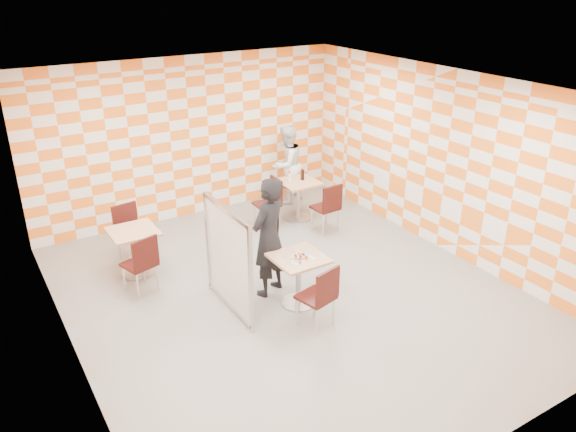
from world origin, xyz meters
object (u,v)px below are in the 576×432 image
object	(u,v)px
chair_second_side	(271,199)
chair_second_front	(328,204)
chair_empty_far	(129,228)
man_white	(287,165)
soda_bottle	(302,175)
chair_empty_near	(142,260)
partition	(228,259)
second_table	(298,193)
man_dark	(269,237)
main_table	(299,272)
chair_main_front	(321,293)
sport_bottle	(289,177)
empty_table	(135,245)

from	to	relation	value
chair_second_side	chair_second_front	bearing A→B (deg)	-46.93
chair_empty_far	man_white	size ratio (longest dim) A/B	0.58
soda_bottle	man_white	bearing A→B (deg)	80.23
chair_empty_near	partition	bearing A→B (deg)	-49.80
chair_second_front	second_table	bearing A→B (deg)	98.71
second_table	man_dark	size ratio (longest dim) A/B	0.42
main_table	chair_second_side	size ratio (longest dim) A/B	0.81
partition	soda_bottle	xyz separation A→B (m)	(2.61, 2.17, 0.06)
chair_main_front	chair_second_front	world-z (taller)	same
man_white	soda_bottle	xyz separation A→B (m)	(-0.14, -0.79, 0.06)
chair_second_side	sport_bottle	bearing A→B (deg)	14.91
partition	chair_empty_near	bearing A→B (deg)	130.20
second_table	chair_second_side	world-z (taller)	chair_second_side
chair_main_front	chair_empty_far	distance (m)	3.62
man_dark	soda_bottle	size ratio (longest dim) A/B	7.74
main_table	soda_bottle	xyz separation A→B (m)	(1.72, 2.55, 0.34)
chair_second_front	chair_main_front	bearing A→B (deg)	-127.26
partition	second_table	bearing A→B (deg)	40.53
soda_bottle	man_dark	bearing A→B (deg)	-132.87
chair_main_front	chair_second_front	xyz separation A→B (m)	(1.81, 2.38, 0.00)
empty_table	soda_bottle	bearing A→B (deg)	8.56
chair_main_front	man_dark	bearing A→B (deg)	94.98
chair_empty_near	man_white	bearing A→B (deg)	28.04
second_table	chair_empty_near	bearing A→B (deg)	-161.94
man_white	sport_bottle	world-z (taller)	man_white
chair_empty_near	sport_bottle	distance (m)	3.46
chair_empty_near	chair_second_side	bearing A→B (deg)	21.22
chair_main_front	chair_empty_near	size ratio (longest dim) A/B	1.00
chair_main_front	soda_bottle	distance (m)	3.71
chair_empty_far	partition	distance (m)	2.36
chair_second_side	man_white	bearing A→B (deg)	45.01
chair_second_front	chair_empty_far	size ratio (longest dim) A/B	1.00
chair_empty_near	man_dark	xyz separation A→B (m)	(1.58, -0.92, 0.35)
chair_main_front	partition	world-z (taller)	partition
chair_empty_near	partition	size ratio (longest dim) A/B	0.60
chair_second_side	second_table	bearing A→B (deg)	2.36
second_table	man_dark	world-z (taller)	man_dark
second_table	partition	world-z (taller)	partition
chair_second_side	chair_empty_near	xyz separation A→B (m)	(-2.77, -1.07, 0.00)
man_white	soda_bottle	size ratio (longest dim) A/B	6.93
chair_second_side	man_white	xyz separation A→B (m)	(0.85, 0.85, 0.25)
empty_table	chair_second_side	distance (m)	2.72
main_table	soda_bottle	size ratio (longest dim) A/B	3.26
chair_second_side	sport_bottle	size ratio (longest dim) A/B	4.62
chair_empty_near	chair_empty_far	xyz separation A→B (m)	(0.18, 1.20, 0.00)
chair_second_side	man_dark	distance (m)	2.34
soda_bottle	chair_second_side	bearing A→B (deg)	-174.91
second_table	partition	distance (m)	3.30
empty_table	chair_empty_near	bearing A→B (deg)	-97.57
empty_table	chair_main_front	xyz separation A→B (m)	(1.60, -2.71, 0.04)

